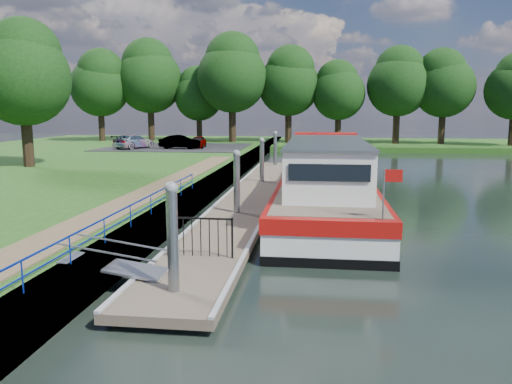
# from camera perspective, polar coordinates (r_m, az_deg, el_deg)

# --- Properties ---
(ground) EXTENTS (160.00, 160.00, 0.00)m
(ground) POSITION_cam_1_polar(r_m,az_deg,el_deg) (12.46, -8.64, -12.02)
(ground) COLOR black
(ground) RESTS_ON ground
(bank_edge) EXTENTS (1.10, 90.00, 0.78)m
(bank_edge) POSITION_cam_1_polar(r_m,az_deg,el_deg) (27.10, -5.29, 0.55)
(bank_edge) COLOR #473D2D
(bank_edge) RESTS_ON ground
(far_bank) EXTENTS (60.00, 18.00, 0.60)m
(far_bank) POSITION_cam_1_polar(r_m,az_deg,el_deg) (63.90, 15.06, 5.26)
(far_bank) COLOR #1F4914
(far_bank) RESTS_ON ground
(footpath) EXTENTS (1.60, 40.00, 0.05)m
(footpath) POSITION_cam_1_polar(r_m,az_deg,el_deg) (20.95, -14.39, -1.16)
(footpath) COLOR brown
(footpath) RESTS_ON riverbank
(carpark) EXTENTS (14.00, 12.00, 0.06)m
(carpark) POSITION_cam_1_polar(r_m,az_deg,el_deg) (51.31, -9.04, 5.09)
(carpark) COLOR black
(carpark) RESTS_ON riverbank
(blue_fence) EXTENTS (0.04, 18.04, 0.72)m
(blue_fence) POSITION_cam_1_polar(r_m,az_deg,el_deg) (15.70, -15.49, -2.78)
(blue_fence) COLOR #0C2DBF
(blue_fence) RESTS_ON riverbank
(pontoon) EXTENTS (2.50, 30.00, 0.56)m
(pontoon) POSITION_cam_1_polar(r_m,az_deg,el_deg) (24.75, -0.51, -0.73)
(pontoon) COLOR brown
(pontoon) RESTS_ON ground
(mooring_piles) EXTENTS (0.30, 27.30, 3.55)m
(mooring_piles) POSITION_cam_1_polar(r_m,az_deg,el_deg) (24.59, -0.51, 1.78)
(mooring_piles) COLOR gray
(mooring_piles) RESTS_ON ground
(gangway) EXTENTS (2.58, 1.00, 0.92)m
(gangway) POSITION_cam_1_polar(r_m,az_deg,el_deg) (13.30, -15.89, -8.04)
(gangway) COLOR #A5A8AD
(gangway) RESTS_ON ground
(gate_panel) EXTENTS (1.85, 0.05, 1.15)m
(gate_panel) POSITION_cam_1_polar(r_m,az_deg,el_deg) (14.15, -6.35, -4.49)
(gate_panel) COLOR black
(gate_panel) RESTS_ON ground
(barge) EXTENTS (4.36, 21.15, 4.78)m
(barge) POSITION_cam_1_polar(r_m,az_deg,el_deg) (24.59, 7.89, 1.25)
(barge) COLOR black
(barge) RESTS_ON ground
(horizon_trees) EXTENTS (54.38, 10.03, 12.87)m
(horizon_trees) POSITION_cam_1_polar(r_m,az_deg,el_deg) (60.13, 2.55, 12.62)
(horizon_trees) COLOR #332316
(horizon_trees) RESTS_ON ground
(bank_tree_a) EXTENTS (6.12, 6.12, 9.72)m
(bank_tree_a) POSITION_cam_1_polar(r_m,az_deg,el_deg) (36.77, -25.05, 12.41)
(bank_tree_a) COLOR #332316
(bank_tree_a) RESTS_ON riverbank
(car_a) EXTENTS (1.68, 3.50, 1.15)m
(car_a) POSITION_cam_1_polar(r_m,az_deg,el_deg) (49.96, -6.62, 5.73)
(car_a) COLOR #999999
(car_a) RESTS_ON carpark
(car_b) EXTENTS (3.96, 1.49, 1.29)m
(car_b) POSITION_cam_1_polar(r_m,az_deg,el_deg) (48.68, -8.68, 5.68)
(car_b) COLOR #999999
(car_b) RESTS_ON carpark
(car_c) EXTENTS (3.43, 5.00, 1.34)m
(car_c) POSITION_cam_1_polar(r_m,az_deg,el_deg) (49.98, -13.76, 5.64)
(car_c) COLOR #999999
(car_c) RESTS_ON carpark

